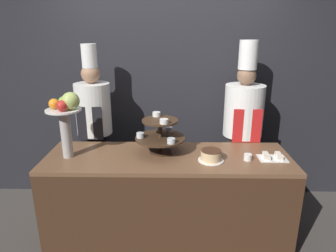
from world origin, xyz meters
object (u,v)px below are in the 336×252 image
chef_center_left (243,125)px  cake_round (211,156)px  cup_white (248,157)px  chef_left (95,125)px  fruit_pedestal (66,114)px  tiered_stand (160,134)px  cake_square_tray (272,157)px

chef_center_left → cake_round: bearing=-122.7°
cup_white → chef_left: (-1.48, 0.61, 0.09)m
chef_left → chef_center_left: 1.56m
fruit_pedestal → cake_round: bearing=-2.7°
cake_round → tiered_stand: bearing=159.2°
cake_square_tray → fruit_pedestal: bearing=179.7°
fruit_pedestal → cake_square_tray: 1.82m
cake_round → cup_white: cake_round is taller
tiered_stand → cake_round: bearing=-20.8°
cup_white → chef_left: 1.60m
tiered_stand → cake_square_tray: (0.99, -0.12, -0.17)m
cake_round → chef_center_left: chef_center_left is taller
fruit_pedestal → cup_white: 1.60m
cup_white → chef_center_left: (0.08, 0.61, 0.09)m
cup_white → chef_left: chef_left is taller
tiered_stand → fruit_pedestal: bearing=-172.2°
chef_center_left → tiered_stand: bearing=-151.5°
cake_square_tray → tiered_stand: bearing=173.1°
chef_left → tiered_stand: bearing=-32.8°
cake_round → chef_center_left: size_ratio=0.12×
cake_square_tray → chef_center_left: size_ratio=0.13×
tiered_stand → chef_left: size_ratio=0.25×
cup_white → tiered_stand: bearing=168.7°
cake_square_tray → chef_center_left: chef_center_left is taller
tiered_stand → cup_white: size_ratio=6.61×
tiered_stand → cake_round: tiered_stand is taller
fruit_pedestal → cake_round: size_ratio=2.65×
fruit_pedestal → chef_center_left: chef_center_left is taller
fruit_pedestal → cake_square_tray: size_ratio=2.41×
fruit_pedestal → cup_white: bearing=-1.6°
cake_round → chef_center_left: 0.75m
cup_white → chef_center_left: size_ratio=0.04×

